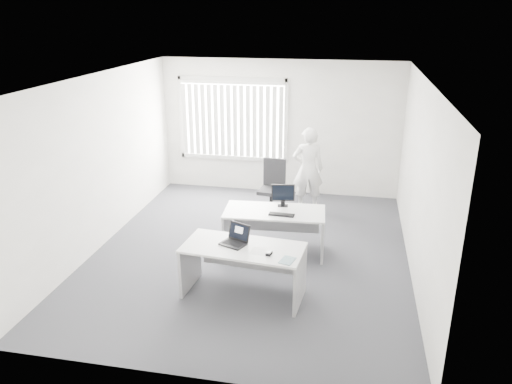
% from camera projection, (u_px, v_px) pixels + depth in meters
% --- Properties ---
extents(ground, '(6.00, 6.00, 0.00)m').
position_uv_depth(ground, '(251.00, 252.00, 8.14)').
color(ground, '#414147').
rests_on(ground, ground).
extents(wall_back, '(5.00, 0.02, 2.80)m').
position_uv_depth(wall_back, '(280.00, 128.00, 10.42)').
color(wall_back, white).
rests_on(wall_back, ground).
extents(wall_front, '(5.00, 0.02, 2.80)m').
position_uv_depth(wall_front, '(188.00, 262.00, 4.89)').
color(wall_front, white).
rests_on(wall_front, ground).
extents(wall_left, '(0.02, 6.00, 2.80)m').
position_uv_depth(wall_left, '(100.00, 162.00, 8.11)').
color(wall_left, white).
rests_on(wall_left, ground).
extents(wall_right, '(0.02, 6.00, 2.80)m').
position_uv_depth(wall_right, '(419.00, 181.00, 7.20)').
color(wall_right, white).
rests_on(wall_right, ground).
extents(ceiling, '(5.00, 6.00, 0.02)m').
position_uv_depth(ceiling, '(250.00, 78.00, 7.17)').
color(ceiling, white).
rests_on(ceiling, wall_back).
extents(window, '(2.32, 0.06, 1.76)m').
position_uv_depth(window, '(233.00, 119.00, 10.51)').
color(window, beige).
rests_on(window, wall_back).
extents(blinds, '(2.20, 0.10, 1.50)m').
position_uv_depth(blinds, '(232.00, 121.00, 10.46)').
color(blinds, silver).
rests_on(blinds, wall_back).
extents(desk_near, '(1.68, 0.90, 0.74)m').
position_uv_depth(desk_near, '(243.00, 260.00, 6.76)').
color(desk_near, silver).
rests_on(desk_near, ground).
extents(desk_far, '(1.64, 0.85, 0.73)m').
position_uv_depth(desk_far, '(274.00, 222.00, 7.98)').
color(desk_far, silver).
rests_on(desk_far, ground).
extents(office_chair, '(0.66, 0.66, 1.05)m').
position_uv_depth(office_chair, '(272.00, 196.00, 9.65)').
color(office_chair, black).
rests_on(office_chair, ground).
extents(person, '(0.67, 0.51, 1.65)m').
position_uv_depth(person, '(308.00, 169.00, 9.64)').
color(person, silver).
rests_on(person, ground).
extents(laptop, '(0.42, 0.41, 0.26)m').
position_uv_depth(laptop, '(233.00, 236.00, 6.70)').
color(laptop, black).
rests_on(laptop, desk_near).
extents(paper_sheet, '(0.31, 0.22, 0.00)m').
position_uv_depth(paper_sheet, '(262.00, 252.00, 6.55)').
color(paper_sheet, white).
rests_on(paper_sheet, desk_near).
extents(mouse, '(0.08, 0.12, 0.04)m').
position_uv_depth(mouse, '(269.00, 253.00, 6.46)').
color(mouse, silver).
rests_on(mouse, paper_sheet).
extents(booklet, '(0.21, 0.26, 0.01)m').
position_uv_depth(booklet, '(287.00, 260.00, 6.31)').
color(booklet, silver).
rests_on(booklet, desk_near).
extents(keyboard, '(0.41, 0.15, 0.02)m').
position_uv_depth(keyboard, '(282.00, 215.00, 7.74)').
color(keyboard, black).
rests_on(keyboard, desk_far).
extents(monitor, '(0.38, 0.16, 0.37)m').
position_uv_depth(monitor, '(283.00, 195.00, 8.04)').
color(monitor, black).
rests_on(monitor, desk_far).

